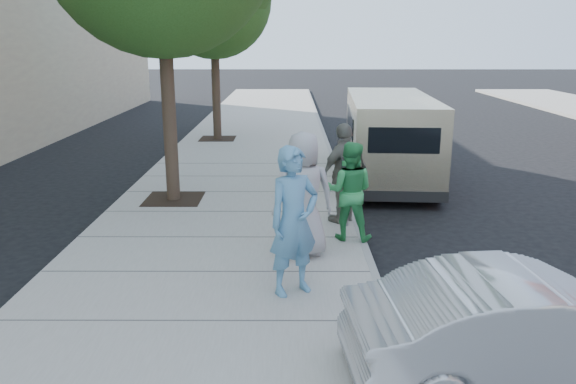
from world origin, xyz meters
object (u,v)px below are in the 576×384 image
object	(u,v)px
person_striped_polo	(344,173)
van	(389,136)
person_green_shirt	(349,191)
person_gray_shirt	(303,195)
parking_meter	(348,177)
person_officer	(294,221)
sedan	(531,330)

from	to	relation	value
person_striped_polo	van	bearing A→B (deg)	-149.09
van	person_striped_polo	xyz separation A→B (m)	(-1.47, -3.82, -0.04)
van	person_green_shirt	world-z (taller)	van
person_gray_shirt	parking_meter	bearing A→B (deg)	-130.20
person_officer	person_green_shirt	bearing A→B (deg)	34.53
person_gray_shirt	person_officer	bearing A→B (deg)	73.65
person_officer	person_green_shirt	world-z (taller)	person_officer
sedan	person_gray_shirt	distance (m)	3.99
sedan	person_striped_polo	distance (m)	5.19
person_green_shirt	person_gray_shirt	world-z (taller)	person_gray_shirt
parking_meter	person_green_shirt	bearing A→B (deg)	-87.80
sedan	person_striped_polo	xyz separation A→B (m)	(-1.44, 4.96, 0.46)
parking_meter	sedan	size ratio (longest dim) A/B	0.34
person_gray_shirt	person_striped_polo	xyz separation A→B (m)	(0.80, 1.71, -0.06)
parking_meter	sedan	world-z (taller)	parking_meter
van	sedan	distance (m)	8.80
sedan	person_officer	xyz separation A→B (m)	(-2.40, 1.89, 0.54)
sedan	person_officer	distance (m)	3.10
parking_meter	person_officer	size ratio (longest dim) A/B	0.64
parking_meter	sedan	xyz separation A→B (m)	(1.39, -4.70, -0.46)
van	sedan	bearing A→B (deg)	-86.55
van	person_green_shirt	xyz separation A→B (m)	(-1.47, -4.77, -0.13)
sedan	person_gray_shirt	xyz separation A→B (m)	(-2.24, 3.26, 0.52)
sedan	person_officer	bearing A→B (deg)	46.48
parking_meter	person_striped_polo	world-z (taller)	person_striped_polo
van	person_green_shirt	size ratio (longest dim) A/B	3.46
person_green_shirt	person_gray_shirt	distance (m)	1.11
parking_meter	person_striped_polo	bearing A→B (deg)	107.29
van	person_officer	distance (m)	7.31
van	person_officer	world-z (taller)	person_officer
person_green_shirt	person_striped_polo	bearing A→B (deg)	-77.56
sedan	van	bearing A→B (deg)	-5.44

